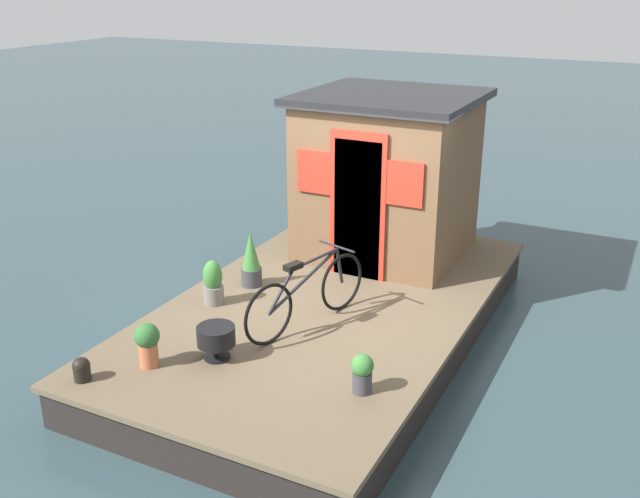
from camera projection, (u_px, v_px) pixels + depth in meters
name	position (u px, v px, depth m)	size (l,w,h in m)	color
ground_plane	(328.00, 337.00, 8.42)	(60.00, 60.00, 0.00)	#2D4247
houseboat_deck	(328.00, 319.00, 8.34)	(5.72, 3.22, 0.47)	brown
houseboat_cabin	(388.00, 175.00, 9.32)	(2.08, 2.14, 2.10)	brown
bicycle	(307.00, 294.00, 7.54)	(1.68, 0.64, 0.78)	black
potted_plant_mint	(251.00, 260.00, 8.54)	(0.25, 0.25, 0.68)	#38383D
potted_plant_rosemary	(213.00, 283.00, 8.10)	(0.23, 0.23, 0.52)	slate
potted_plant_geranium	(148.00, 343.00, 6.80)	(0.24, 0.24, 0.44)	#B2603D
potted_plant_sage	(362.00, 372.00, 6.40)	(0.20, 0.20, 0.37)	#38383D
charcoal_grill	(216.00, 337.00, 6.95)	(0.37, 0.37, 0.34)	black
mooring_bollard	(82.00, 369.00, 6.61)	(0.16, 0.16, 0.23)	black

